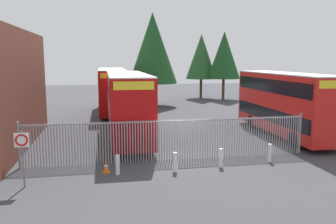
# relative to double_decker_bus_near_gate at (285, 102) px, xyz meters

# --- Properties ---
(ground_plane) EXTENTS (100.00, 100.00, 0.00)m
(ground_plane) POSITION_rel_double_decker_bus_near_gate_xyz_m (-8.48, 3.40, -2.42)
(ground_plane) COLOR #3D3D42
(palisade_fence) EXTENTS (15.28, 0.14, 2.35)m
(palisade_fence) POSITION_rel_double_decker_bus_near_gate_xyz_m (-9.13, -4.60, -1.24)
(palisade_fence) COLOR gray
(palisade_fence) RESTS_ON ground
(double_decker_bus_near_gate) EXTENTS (2.54, 10.81, 4.42)m
(double_decker_bus_near_gate) POSITION_rel_double_decker_bus_near_gate_xyz_m (0.00, 0.00, 0.00)
(double_decker_bus_near_gate) COLOR red
(double_decker_bus_near_gate) RESTS_ON ground
(double_decker_bus_behind_fence_left) EXTENTS (2.54, 10.81, 4.42)m
(double_decker_bus_behind_fence_left) POSITION_rel_double_decker_bus_near_gate_xyz_m (-10.96, 1.10, 0.00)
(double_decker_bus_behind_fence_left) COLOR #B70C0C
(double_decker_bus_behind_fence_left) RESTS_ON ground
(double_decker_bus_behind_fence_right) EXTENTS (2.54, 10.81, 4.42)m
(double_decker_bus_behind_fence_right) POSITION_rel_double_decker_bus_near_gate_xyz_m (-11.70, 12.91, 0.00)
(double_decker_bus_behind_fence_right) COLOR #B70C0C
(double_decker_bus_behind_fence_right) RESTS_ON ground
(bollard_near_left) EXTENTS (0.20, 0.20, 0.95)m
(bollard_near_left) POSITION_rel_double_decker_bus_near_gate_xyz_m (-11.96, -6.49, -1.95)
(bollard_near_left) COLOR silver
(bollard_near_left) RESTS_ON ground
(bollard_center_front) EXTENTS (0.20, 0.20, 0.95)m
(bollard_center_front) POSITION_rel_double_decker_bus_near_gate_xyz_m (-9.23, -6.58, -1.95)
(bollard_center_front) COLOR silver
(bollard_center_front) RESTS_ON ground
(bollard_near_right) EXTENTS (0.20, 0.20, 0.95)m
(bollard_near_right) POSITION_rel_double_decker_bus_near_gate_xyz_m (-6.84, -6.28, -1.95)
(bollard_near_right) COLOR silver
(bollard_near_right) RESTS_ON ground
(bollard_far_right) EXTENTS (0.20, 0.20, 0.95)m
(bollard_far_right) POSITION_rel_double_decker_bus_near_gate_xyz_m (-4.00, -5.84, -1.95)
(bollard_far_right) COLOR silver
(bollard_far_right) RESTS_ON ground
(traffic_cone_by_gate) EXTENTS (0.34, 0.34, 0.59)m
(traffic_cone_by_gate) POSITION_rel_double_decker_bus_near_gate_xyz_m (-12.49, -6.13, -2.13)
(traffic_cone_by_gate) COLOR orange
(traffic_cone_by_gate) RESTS_ON ground
(speed_limit_sign_post) EXTENTS (0.60, 0.14, 2.40)m
(speed_limit_sign_post) POSITION_rel_double_decker_bus_near_gate_xyz_m (-15.90, -7.48, -0.65)
(speed_limit_sign_post) COLOR slate
(speed_limit_sign_post) RESTS_ON ground
(tree_tall_back) EXTENTS (4.33, 4.33, 9.00)m
(tree_tall_back) POSITION_rel_double_decker_bus_near_gate_xyz_m (3.30, 22.29, 3.47)
(tree_tall_back) COLOR #4C3823
(tree_tall_back) RESTS_ON ground
(tree_short_side) EXTENTS (5.58, 5.58, 10.62)m
(tree_short_side) POSITION_rel_double_decker_bus_near_gate_xyz_m (-6.87, 17.68, 4.20)
(tree_short_side) COLOR #4C3823
(tree_short_side) RESTS_ON ground
(tree_mid_row) EXTENTS (4.22, 4.22, 8.75)m
(tree_mid_row) POSITION_rel_double_decker_bus_near_gate_xyz_m (0.76, 24.30, 3.29)
(tree_mid_row) COLOR #4C3823
(tree_mid_row) RESTS_ON ground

